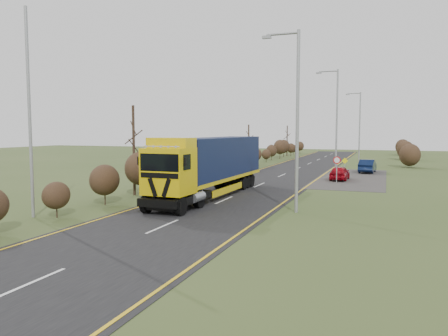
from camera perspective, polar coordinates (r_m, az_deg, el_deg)
ground at (r=23.77m, az=-3.37°, el=-5.70°), size 160.00×160.00×0.00m
road at (r=33.04m, az=3.67°, el=-2.67°), size 8.00×120.00×0.02m
layby at (r=41.69m, az=16.31°, el=-1.26°), size 6.00×18.00×0.02m
lane_markings at (r=32.75m, az=3.51°, el=-2.70°), size 7.52×116.00×0.01m
hedgerow at (r=33.20m, az=-7.34°, el=0.13°), size 2.24×102.04×6.05m
lorry at (r=28.67m, az=-1.78°, el=0.71°), size 2.80×14.39×4.00m
car_red_hatchback at (r=39.73m, az=14.86°, el=-0.64°), size 1.59×3.69×1.24m
car_blue_sedan at (r=47.48m, az=18.24°, el=0.24°), size 1.72×4.21×1.36m
streetlight_near at (r=23.47m, az=9.27°, el=7.11°), size 2.04×0.19×9.59m
streetlight_mid at (r=44.81m, az=14.34°, el=6.55°), size 2.19×0.21×10.34m
streetlight_far at (r=63.95m, az=17.19°, el=5.60°), size 2.05×0.19×9.65m
left_pole at (r=23.83m, az=-24.06°, el=6.49°), size 0.16×0.16×10.42m
speed_sign at (r=37.47m, az=14.52°, el=0.43°), size 0.61×0.10×2.21m
warning_board at (r=45.64m, az=15.50°, el=0.47°), size 0.62×0.11×1.62m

